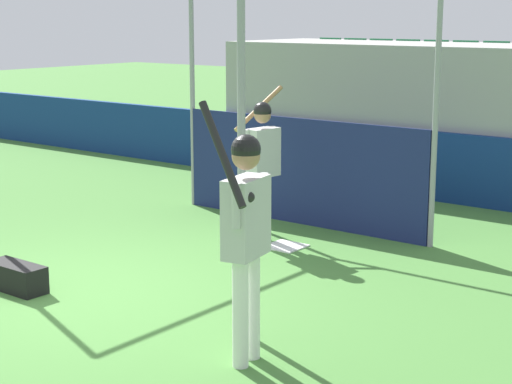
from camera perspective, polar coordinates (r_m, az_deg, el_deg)
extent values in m
plane|color=#477F38|center=(8.98, -11.61, -6.44)|extent=(60.00, 60.00, 0.00)
cube|color=navy|center=(13.55, 8.46, 2.11)|extent=(24.00, 0.12, 1.05)
cube|color=#9E9E99|center=(14.56, 11.00, 5.18)|extent=(6.50, 2.40, 2.30)
cube|color=#1E6B3D|center=(15.19, 1.22, 5.46)|extent=(0.45, 0.40, 0.10)
cube|color=#1E6B3D|center=(15.31, 1.63, 6.38)|extent=(0.45, 0.06, 0.40)
cube|color=#1E6B3D|center=(14.87, 2.93, 5.31)|extent=(0.45, 0.40, 0.10)
cube|color=#1E6B3D|center=(14.99, 3.34, 6.25)|extent=(0.45, 0.06, 0.40)
cube|color=#1E6B3D|center=(14.56, 4.71, 5.15)|extent=(0.45, 0.40, 0.10)
cube|color=#1E6B3D|center=(14.69, 5.11, 6.11)|extent=(0.45, 0.06, 0.40)
cube|color=#1E6B3D|center=(14.27, 6.56, 4.98)|extent=(0.45, 0.40, 0.10)
cube|color=#1E6B3D|center=(14.40, 6.96, 5.95)|extent=(0.45, 0.06, 0.40)
cube|color=#1E6B3D|center=(14.00, 8.49, 4.80)|extent=(0.45, 0.40, 0.10)
cube|color=#1E6B3D|center=(14.13, 8.88, 5.79)|extent=(0.45, 0.06, 0.40)
cube|color=#1E6B3D|center=(13.74, 10.49, 4.60)|extent=(0.45, 0.40, 0.10)
cube|color=#1E6B3D|center=(13.87, 10.87, 5.61)|extent=(0.45, 0.06, 0.40)
cube|color=#1E6B3D|center=(13.49, 12.56, 4.38)|extent=(0.45, 0.40, 0.10)
cube|color=#1E6B3D|center=(13.63, 12.93, 5.41)|extent=(0.45, 0.06, 0.40)
cube|color=#1E6B3D|center=(13.27, 14.71, 4.16)|extent=(0.45, 0.40, 0.10)
cube|color=#1E6B3D|center=(13.41, 15.06, 5.21)|extent=(0.45, 0.06, 0.40)
cube|color=#1E6B3D|center=(15.80, 2.98, 7.15)|extent=(0.45, 0.40, 0.10)
cube|color=#1E6B3D|center=(15.93, 3.36, 8.02)|extent=(0.45, 0.06, 0.40)
cube|color=#1E6B3D|center=(15.49, 4.66, 7.04)|extent=(0.45, 0.40, 0.10)
cube|color=#1E6B3D|center=(15.62, 5.04, 7.92)|extent=(0.45, 0.06, 0.40)
cube|color=#1E6B3D|center=(15.20, 6.40, 6.91)|extent=(0.45, 0.40, 0.10)
cube|color=#1E6B3D|center=(15.33, 6.78, 7.81)|extent=(0.45, 0.06, 0.40)
cube|color=#1E6B3D|center=(14.92, 8.21, 6.77)|extent=(0.45, 0.40, 0.10)
cube|color=#1E6B3D|center=(15.06, 8.58, 7.69)|extent=(0.45, 0.06, 0.40)
cube|color=#1E6B3D|center=(14.65, 10.09, 6.63)|extent=(0.45, 0.40, 0.10)
cube|color=#1E6B3D|center=(14.79, 10.45, 7.55)|extent=(0.45, 0.06, 0.40)
cube|color=#1E6B3D|center=(14.41, 12.03, 6.46)|extent=(0.45, 0.40, 0.10)
cube|color=#1E6B3D|center=(14.55, 12.39, 7.41)|extent=(0.45, 0.06, 0.40)
cube|color=#1E6B3D|center=(14.18, 14.04, 6.29)|extent=(0.45, 0.40, 0.10)
cube|color=#1E6B3D|center=(14.32, 14.38, 7.25)|extent=(0.45, 0.06, 0.40)
cube|color=#1E6B3D|center=(13.96, 16.11, 6.10)|extent=(0.45, 0.40, 0.10)
cube|color=#1E6B3D|center=(14.11, 16.44, 7.07)|extent=(0.45, 0.06, 0.40)
cube|color=#1E6B3D|center=(16.43, 4.61, 8.71)|extent=(0.45, 0.40, 0.10)
cube|color=#1E6B3D|center=(16.57, 4.97, 9.52)|extent=(0.45, 0.06, 0.40)
cube|color=#1E6B3D|center=(16.14, 6.26, 8.62)|extent=(0.45, 0.40, 0.10)
cube|color=#1E6B3D|center=(16.28, 6.62, 9.45)|extent=(0.45, 0.06, 0.40)
cube|color=#1E6B3D|center=(15.85, 7.97, 8.52)|extent=(0.45, 0.40, 0.10)
cube|color=#1E6B3D|center=(16.00, 8.32, 9.37)|extent=(0.45, 0.06, 0.40)
cube|color=#1E6B3D|center=(15.59, 9.74, 8.41)|extent=(0.45, 0.40, 0.10)
cube|color=#1E6B3D|center=(15.73, 10.08, 9.27)|extent=(0.45, 0.06, 0.40)
cube|color=#1E6B3D|center=(15.33, 11.56, 8.29)|extent=(0.45, 0.40, 0.10)
cube|color=#1E6B3D|center=(15.48, 11.90, 9.16)|extent=(0.45, 0.06, 0.40)
cube|color=#1E6B3D|center=(15.10, 13.45, 8.16)|extent=(0.45, 0.40, 0.10)
cube|color=#1E6B3D|center=(15.25, 13.77, 9.04)|extent=(0.45, 0.06, 0.40)
cube|color=#1E6B3D|center=(14.88, 15.39, 8.01)|extent=(0.45, 0.40, 0.10)
cube|color=#1E6B3D|center=(15.03, 15.71, 8.91)|extent=(0.45, 0.06, 0.40)
cylinder|color=gray|center=(7.26, -0.98, 2.27)|extent=(0.07, 0.07, 3.14)
cylinder|color=gray|center=(12.49, -4.26, 6.25)|extent=(0.07, 0.07, 3.14)
cylinder|color=gray|center=(10.32, 11.88, 4.87)|extent=(0.07, 0.07, 3.14)
cube|color=navy|center=(11.40, 2.94, 1.37)|extent=(3.78, 0.03, 1.43)
cube|color=white|center=(10.40, 1.96, -3.63)|extent=(0.44, 0.44, 0.02)
cylinder|color=white|center=(10.39, 0.31, -1.31)|extent=(0.14, 0.14, 0.83)
cylinder|color=white|center=(10.61, 0.54, -1.04)|extent=(0.14, 0.14, 0.83)
cube|color=#B7B7B7|center=(10.36, 0.43, 2.66)|extent=(0.26, 0.45, 0.59)
sphere|color=#A37556|center=(10.30, 0.43, 5.17)|extent=(0.21, 0.21, 0.21)
sphere|color=black|center=(10.29, 0.44, 5.43)|extent=(0.22, 0.22, 0.22)
cylinder|color=#B7B7B7|center=(10.20, -0.60, 3.27)|extent=(0.08, 0.08, 0.32)
cylinder|color=#B7B7B7|center=(10.54, 1.11, 3.53)|extent=(0.08, 0.08, 0.32)
cylinder|color=#AD7F4C|center=(10.68, 0.18, 5.59)|extent=(0.25, 0.73, 0.54)
sphere|color=#AD7F4C|center=(10.44, 1.36, 4.08)|extent=(0.08, 0.08, 0.08)
cylinder|color=white|center=(7.00, -0.26, -7.61)|extent=(0.15, 0.15, 0.89)
cylinder|color=white|center=(6.84, -1.05, -8.10)|extent=(0.15, 0.15, 0.89)
cube|color=#B7B7B7|center=(6.70, -0.67, -1.69)|extent=(0.30, 0.48, 0.63)
sphere|color=#A37556|center=(6.60, -0.68, 2.43)|extent=(0.22, 0.22, 0.22)
sphere|color=black|center=(6.60, -0.68, 2.86)|extent=(0.23, 0.23, 0.23)
cylinder|color=#B7B7B7|center=(6.85, 0.54, -0.16)|extent=(0.08, 0.08, 0.35)
cylinder|color=#B7B7B7|center=(6.45, -1.33, -0.93)|extent=(0.08, 0.08, 0.35)
cylinder|color=black|center=(6.28, -2.27, 2.55)|extent=(0.55, 0.19, 0.75)
sphere|color=black|center=(6.50, -0.44, -0.35)|extent=(0.08, 0.08, 0.08)
cube|color=black|center=(9.10, -15.70, -5.48)|extent=(0.70, 0.28, 0.28)
sphere|color=white|center=(8.56, -0.63, -6.84)|extent=(0.07, 0.07, 0.07)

